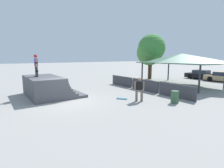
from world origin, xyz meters
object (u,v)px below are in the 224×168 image
skater_on_deck (36,64)px  bystander_walking (139,88)px  skateboard_on_deck (36,76)px  parked_car_tan (224,77)px  parked_car_black (202,75)px  tree_beside_pavilion (152,48)px  skateboard_on_ground (122,98)px  trash_bin (175,97)px  tree_far_back (149,53)px

skater_on_deck → bystander_walking: skater_on_deck is taller
skateboard_on_deck → parked_car_tan: skateboard_on_deck is taller
skater_on_deck → parked_car_black: skater_on_deck is taller
skateboard_on_deck → tree_beside_pavilion: tree_beside_pavilion is taller
skateboard_on_deck → skateboard_on_ground: bearing=45.2°
skater_on_deck → bystander_walking: (5.70, 5.56, -1.64)m
bystander_walking → trash_bin: size_ratio=2.01×
trash_bin → skater_on_deck: bearing=-135.7°
skater_on_deck → parked_car_black: size_ratio=0.40×
skateboard_on_ground → bystander_walking: bearing=168.5°
skateboard_on_ground → trash_bin: 3.77m
skater_on_deck → parked_car_tan: 21.70m
tree_far_back → parked_car_tan: bearing=34.7°
skateboard_on_deck → parked_car_black: size_ratio=0.18×
bystander_walking → skateboard_on_ground: (-1.22, -0.62, -0.89)m
parked_car_black → parked_car_tan: bearing=-11.0°
skateboard_on_deck → tree_far_back: tree_far_back is taller
bystander_walking → skateboard_on_ground: size_ratio=2.25×
skateboard_on_deck → tree_far_back: (-2.57, 15.72, 2.06)m
skateboard_on_ground → trash_bin: (2.96, 2.31, 0.37)m
tree_far_back → trash_bin: size_ratio=6.49×
trash_bin → parked_car_tan: parked_car_tan is taller
skateboard_on_deck → parked_car_black: bearing=84.7°
skateboard_on_ground → trash_bin: size_ratio=0.89×
tree_far_back → parked_car_tan: 9.85m
tree_far_back → skater_on_deck: bearing=-79.3°
tree_far_back → parked_car_tan: size_ratio=1.22×
skater_on_deck → parked_car_tan: size_ratio=0.38×
skater_on_deck → bystander_walking: 8.13m
skater_on_deck → trash_bin: size_ratio=2.05×
skateboard_on_ground → tree_far_back: tree_far_back is taller
parked_car_black → tree_far_back: bearing=-130.6°
skater_on_deck → bystander_walking: size_ratio=1.02×
skateboard_on_deck → skateboard_on_ground: size_ratio=1.01×
bystander_walking → skateboard_on_ground: 1.63m
skateboard_on_ground → parked_car_tan: size_ratio=0.17×
skater_on_deck → trash_bin: skater_on_deck is taller
skateboard_on_deck → skateboard_on_ground: 7.10m
trash_bin → skateboard_on_ground: bearing=-142.0°
tree_beside_pavilion → tree_far_back: 0.70m
bystander_walking → tree_far_back: tree_far_back is taller
parked_car_black → parked_car_tan: size_ratio=0.97×
skateboard_on_deck → trash_bin: size_ratio=0.91×
skateboard_on_deck → tree_beside_pavilion: size_ratio=0.12×
trash_bin → parked_car_black: (-5.79, 14.32, 0.18)m
skateboard_on_ground → parked_car_tan: parked_car_tan is taller
skateboard_on_deck → skateboard_on_ground: (4.89, 4.90, -1.59)m
skateboard_on_deck → tree_beside_pavilion: bearing=98.4°
parked_car_black → skater_on_deck: bearing=-96.4°
skater_on_deck → parked_car_tan: bearing=83.9°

